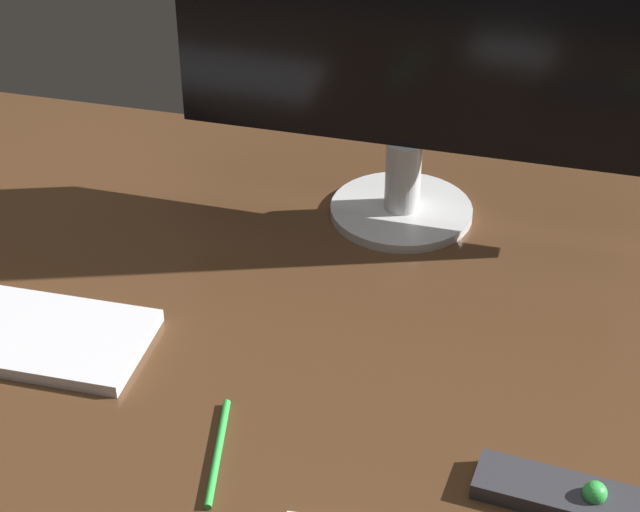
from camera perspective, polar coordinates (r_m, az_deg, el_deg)
desk at (r=114.66cm, az=0.26°, el=-3.79°), size 140.00×84.00×2.00cm
monitor at (r=119.82cm, az=4.93°, el=13.26°), size 54.79×17.50×49.63cm
media_remote at (r=96.41cm, az=12.95°, el=-12.35°), size 15.54×6.29×3.07cm
pen at (r=98.91cm, az=-5.49°, el=-10.40°), size 3.40×13.28×0.72cm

